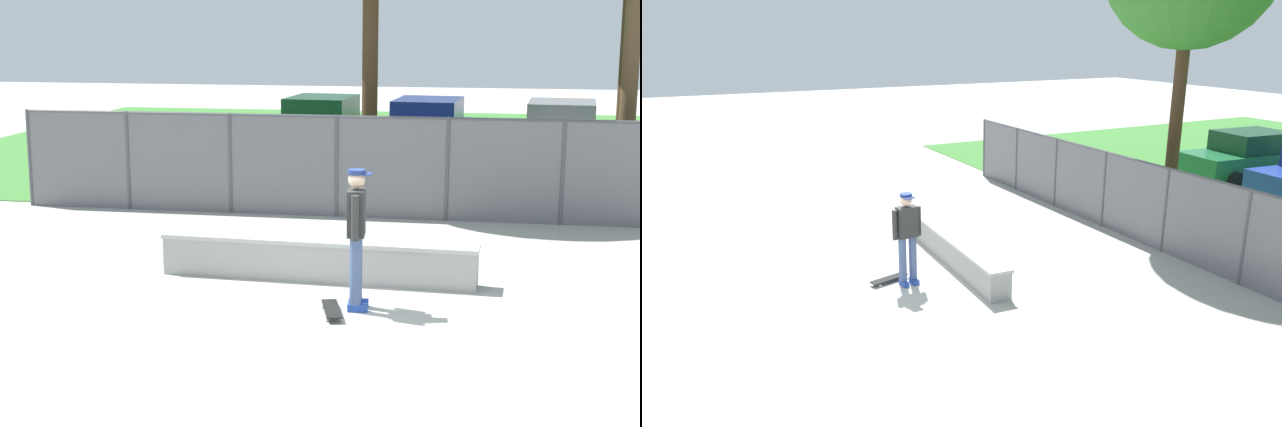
# 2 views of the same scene
# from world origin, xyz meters

# --- Properties ---
(ground_plane) EXTENTS (80.00, 80.00, 0.00)m
(ground_plane) POSITION_xyz_m (0.00, 0.00, 0.00)
(ground_plane) COLOR #ADAAA3
(concrete_ledge) EXTENTS (4.63, 0.69, 0.60)m
(concrete_ledge) POSITION_xyz_m (-0.58, 1.72, 0.30)
(concrete_ledge) COLOR #999993
(concrete_ledge) RESTS_ON ground
(skateboarder) EXTENTS (0.32, 0.60, 1.84)m
(skateboarder) POSITION_xyz_m (0.17, 0.42, 1.03)
(skateboarder) COLOR #2647A5
(skateboarder) RESTS_ON ground
(skateboard) EXTENTS (0.40, 0.82, 0.09)m
(skateboard) POSITION_xyz_m (-0.10, 0.11, 0.07)
(skateboard) COLOR black
(skateboard) RESTS_ON ground
(chainlink_fence) EXTENTS (14.55, 0.07, 1.93)m
(chainlink_fence) POSITION_xyz_m (-0.00, 6.18, 1.04)
(chainlink_fence) COLOR #4C4C51
(chainlink_fence) RESTS_ON ground
(car_green) EXTENTS (2.28, 4.33, 1.66)m
(car_green) POSITION_xyz_m (-2.64, 13.37, 0.84)
(car_green) COLOR #1E6638
(car_green) RESTS_ON ground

